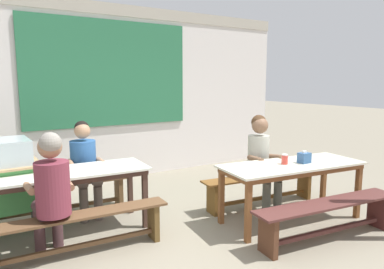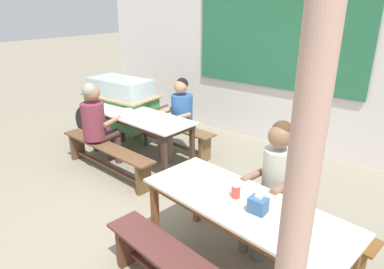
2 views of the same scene
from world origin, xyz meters
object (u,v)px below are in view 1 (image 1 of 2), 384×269
Objects in this scene: person_right_near_table at (261,156)px; tissue_box at (304,158)px; dining_table_far at (68,177)px; bench_near_front at (328,214)px; person_left_back_turned at (51,187)px; bench_far_back at (61,194)px; bench_near_back at (261,185)px; dining_table_near at (292,169)px; condiment_jar at (285,159)px; soup_bowl at (50,172)px; bench_far_front at (81,227)px; person_center_facing at (85,162)px.

person_right_near_table reaches higher than tissue_box.
bench_near_front is at bearing -36.09° from dining_table_far.
person_left_back_turned is (-2.66, 1.19, 0.44)m from bench_near_front.
bench_far_back is 0.98× the size of bench_near_back.
dining_table_near is 2.80m from person_left_back_turned.
bench_far_back is 3.17m from tissue_box.
dining_table_far is 14.72× the size of condiment_jar.
person_left_back_turned reaches higher than dining_table_far.
soup_bowl is at bearing 157.56° from condiment_jar.
dining_table_far is 2.60m from condiment_jar.
bench_near_back is 0.46m from person_right_near_table.
condiment_jar is at bearing 161.76° from tissue_box.
dining_table_far is at bearing 86.45° from bench_far_front.
person_center_facing is (0.62, 1.07, -0.04)m from person_left_back_turned.
soup_bowl reaches higher than dining_table_near.
condiment_jar is (-0.26, 0.08, -0.00)m from tissue_box.
person_right_near_table is at bearing 86.40° from bench_near_front.
person_center_facing is at bearing 141.32° from condiment_jar.
condiment_jar reaches higher than soup_bowl.
tissue_box reaches higher than bench_far_front.
bench_near_front is (-0.08, -0.61, -0.37)m from dining_table_near.
soup_bowl reaches higher than dining_table_far.
dining_table_near is at bearing -37.83° from person_center_facing.
dining_table_near is 0.21m from tissue_box.
person_right_near_table is at bearing -11.39° from soup_bowl.
tissue_box is (2.89, -0.63, 0.07)m from person_left_back_turned.
person_left_back_turned reaches higher than bench_far_back.
condiment_jar is 0.84× the size of soup_bowl.
person_right_near_table reaches higher than bench_far_back.
bench_near_front is 2.95m from person_left_back_turned.
bench_far_front is 11.95× the size of tissue_box.
dining_table_near is at bearing -17.19° from condiment_jar.
dining_table_far is 1.49× the size of person_center_facing.
condiment_jar is at bearing -11.15° from bench_far_front.
person_center_facing is (0.30, -0.09, 0.40)m from bench_far_back.
person_right_near_table reaches higher than soup_bowl.
bench_near_front is 12.42× the size of tissue_box.
dining_table_far is at bearing -93.55° from bench_far_back.
condiment_jar is (2.63, -0.55, 0.06)m from person_left_back_turned.
person_right_near_table is (2.49, 0.05, 0.45)m from bench_far_front.
bench_near_back is 12.03× the size of tissue_box.
person_left_back_turned is at bearing 168.07° from dining_table_near.
person_center_facing is (-2.04, 2.26, 0.40)m from bench_near_front.
person_right_near_table reaches higher than bench_near_front.
person_left_back_turned is 10.27× the size of condiment_jar.
person_center_facing reaches higher than bench_near_front.
bench_near_front is 1.47× the size of person_left_back_turned.
dining_table_far is at bearing 143.91° from bench_near_front.
dining_table_far is at bearing 62.44° from person_left_back_turned.
dining_table_far is at bearing 168.69° from bench_near_back.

